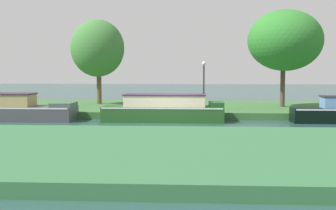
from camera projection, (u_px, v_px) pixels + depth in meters
ground_plane at (167, 124)px, 23.96m from camera, size 120.00×120.00×0.00m
riverbank_far at (174, 108)px, 30.91m from camera, size 72.00×10.00×0.40m
riverbank_near at (150, 152)px, 14.99m from camera, size 72.00×10.00×0.40m
forest_cruiser at (165, 110)px, 25.11m from camera, size 6.56×1.83×1.49m
willow_tree_left at (98, 48)px, 31.74m from camera, size 3.70×3.40×5.84m
willow_tree_centre at (285, 40)px, 29.12m from camera, size 4.73×4.72×6.19m
lamp_post at (204, 79)px, 27.38m from camera, size 0.24×0.24×2.90m
mooring_post_near at (135, 106)px, 26.72m from camera, size 0.16×0.16×0.65m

